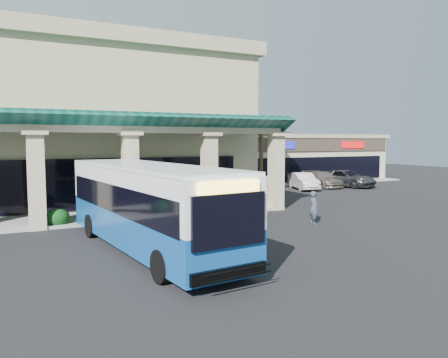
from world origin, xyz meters
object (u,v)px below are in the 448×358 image
transit_bus (148,208)px  car_silver (261,183)px  car_white (303,181)px  car_gray (346,178)px  pedestrian (314,208)px  car_red (322,179)px

transit_bus → car_silver: size_ratio=2.79×
car_white → car_gray: 4.85m
pedestrian → car_silver: (5.18, 13.42, -0.12)m
transit_bus → pedestrian: transit_bus is taller
car_silver → car_red: 6.87m
transit_bus → car_silver: transit_bus is taller
car_silver → pedestrian: bearing=-93.8°
car_white → car_red: bearing=34.9°
car_gray → car_white: bearing=164.5°
car_white → car_red: 2.95m
transit_bus → car_silver: bearing=40.4°
pedestrian → car_silver: pedestrian is taller
pedestrian → car_silver: 14.38m
car_red → car_gray: bearing=-12.0°
transit_bus → car_gray: 27.34m
car_white → pedestrian: bearing=-107.7°
transit_bus → car_white: transit_bus is taller
car_white → transit_bus: bearing=-124.1°
car_red → transit_bus: bearing=-133.9°
pedestrian → car_red: 18.39m
transit_bus → car_gray: bearing=26.3°
pedestrian → car_red: pedestrian is taller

